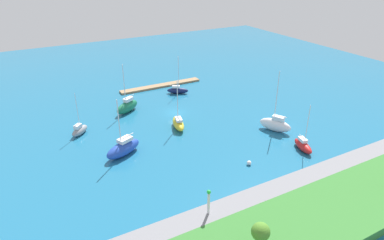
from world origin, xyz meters
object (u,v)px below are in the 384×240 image
(sailboat_red_off_beacon, at_px, (303,145))
(mooring_buoy_white, at_px, (249,163))
(sailboat_yellow_far_north, at_px, (178,123))
(sailboat_green_along_channel, at_px, (127,106))
(sailboat_navy_by_breakwater, at_px, (178,90))
(pier_dock, at_px, (161,86))
(sailboat_blue_mid_basin, at_px, (123,148))
(sailboat_gray_near_pier, at_px, (80,130))
(sailboat_white_far_south, at_px, (275,124))
(harbor_beacon, at_px, (209,200))
(park_tree_mideast, at_px, (261,232))

(sailboat_red_off_beacon, relative_size, mooring_buoy_white, 11.36)
(sailboat_yellow_far_north, bearing_deg, sailboat_green_along_channel, 41.74)
(sailboat_green_along_channel, height_order, sailboat_navy_by_breakwater, sailboat_green_along_channel)
(pier_dock, bearing_deg, sailboat_blue_mid_basin, 55.22)
(sailboat_blue_mid_basin, bearing_deg, sailboat_red_off_beacon, 130.32)
(sailboat_gray_near_pier, bearing_deg, sailboat_yellow_far_north, -63.53)
(sailboat_white_far_south, relative_size, sailboat_green_along_channel, 1.12)
(harbor_beacon, xyz_separation_m, sailboat_navy_by_breakwater, (-17.66, -44.53, -2.64))
(sailboat_blue_mid_basin, height_order, sailboat_green_along_channel, sailboat_green_along_channel)
(sailboat_blue_mid_basin, bearing_deg, park_tree_mideast, 77.82)
(park_tree_mideast, bearing_deg, sailboat_navy_by_breakwater, -106.63)
(park_tree_mideast, height_order, sailboat_red_off_beacon, sailboat_red_off_beacon)
(pier_dock, xyz_separation_m, sailboat_yellow_far_north, (7.07, 24.62, 0.81))
(sailboat_green_along_channel, height_order, sailboat_gray_near_pier, sailboat_green_along_channel)
(pier_dock, distance_m, sailboat_red_off_beacon, 44.50)
(park_tree_mideast, height_order, sailboat_navy_by_breakwater, sailboat_navy_by_breakwater)
(sailboat_navy_by_breakwater, bearing_deg, sailboat_blue_mid_basin, -102.52)
(mooring_buoy_white, bearing_deg, sailboat_gray_near_pier, -47.79)
(sailboat_blue_mid_basin, bearing_deg, sailboat_gray_near_pier, -90.22)
(sailboat_yellow_far_north, bearing_deg, sailboat_blue_mid_basin, 124.41)
(sailboat_red_off_beacon, relative_size, sailboat_yellow_far_north, 0.87)
(sailboat_blue_mid_basin, bearing_deg, sailboat_yellow_far_north, 175.74)
(sailboat_white_far_south, relative_size, mooring_buoy_white, 15.89)
(pier_dock, xyz_separation_m, sailboat_green_along_channel, (13.63, 11.81, 1.15))
(sailboat_navy_by_breakwater, xyz_separation_m, mooring_buoy_white, (4.38, 36.05, -0.51))
(harbor_beacon, distance_m, sailboat_green_along_channel, 39.70)
(sailboat_white_far_south, relative_size, sailboat_gray_near_pier, 1.45)
(pier_dock, relative_size, sailboat_white_far_south, 1.81)
(harbor_beacon, height_order, mooring_buoy_white, harbor_beacon)
(harbor_beacon, height_order, sailboat_blue_mid_basin, sailboat_blue_mid_basin)
(pier_dock, distance_m, sailboat_white_far_south, 36.54)
(sailboat_red_off_beacon, height_order, mooring_buoy_white, sailboat_red_off_beacon)
(sailboat_red_off_beacon, xyz_separation_m, mooring_buoy_white, (11.77, -0.67, -0.52))
(sailboat_navy_by_breakwater, distance_m, sailboat_gray_near_pier, 29.33)
(pier_dock, bearing_deg, sailboat_yellow_far_north, 73.97)
(park_tree_mideast, xyz_separation_m, sailboat_yellow_far_north, (-7.04, -34.95, -2.96))
(harbor_beacon, distance_m, sailboat_white_far_south, 30.37)
(park_tree_mideast, distance_m, sailboat_gray_near_pier, 43.56)
(park_tree_mideast, relative_size, sailboat_yellow_far_north, 0.37)
(sailboat_gray_near_pier, bearing_deg, pier_dock, -8.39)
(pier_dock, relative_size, sailboat_green_along_channel, 2.03)
(sailboat_white_far_south, xyz_separation_m, sailboat_blue_mid_basin, (30.05, -5.81, -0.08))
(sailboat_yellow_far_north, height_order, sailboat_gray_near_pier, sailboat_yellow_far_north)
(harbor_beacon, xyz_separation_m, sailboat_blue_mid_basin, (4.41, -21.96, -2.18))
(sailboat_green_along_channel, xyz_separation_m, sailboat_navy_by_breakwater, (-15.27, -4.96, -0.50))
(mooring_buoy_white, bearing_deg, sailboat_red_off_beacon, 176.74)
(sailboat_navy_by_breakwater, bearing_deg, sailboat_yellow_far_north, -84.28)
(harbor_beacon, bearing_deg, sailboat_green_along_channel, -93.47)
(park_tree_mideast, height_order, sailboat_yellow_far_north, sailboat_yellow_far_north)
(pier_dock, bearing_deg, harbor_beacon, 72.68)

